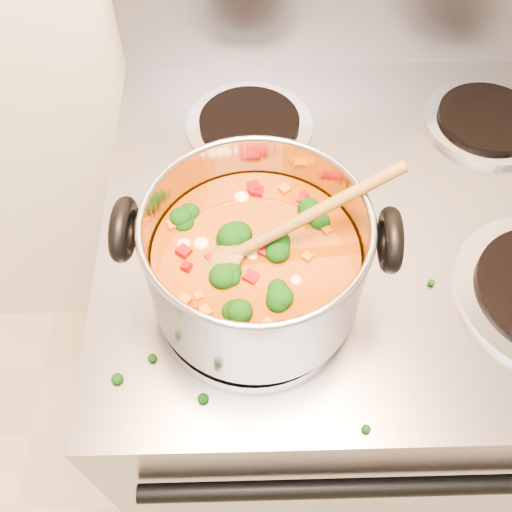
% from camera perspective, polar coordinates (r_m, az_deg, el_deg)
% --- Properties ---
extents(electric_range, '(0.79, 0.71, 1.08)m').
position_cam_1_polar(electric_range, '(1.21, 8.67, -8.35)').
color(electric_range, gray).
rests_on(electric_range, ground).
extents(stockpot, '(0.31, 0.25, 0.15)m').
position_cam_1_polar(stockpot, '(0.66, -0.04, -0.43)').
color(stockpot, '#A4A4AB').
rests_on(stockpot, electric_range).
extents(wooden_spoon, '(0.25, 0.11, 0.10)m').
position_cam_1_polar(wooden_spoon, '(0.63, 0.90, 1.74)').
color(wooden_spoon, brown).
rests_on(wooden_spoon, stockpot).
extents(cooktop_crumbs, '(0.22, 0.20, 0.01)m').
position_cam_1_polar(cooktop_crumbs, '(0.71, 11.70, -7.92)').
color(cooktop_crumbs, black).
rests_on(cooktop_crumbs, electric_range).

